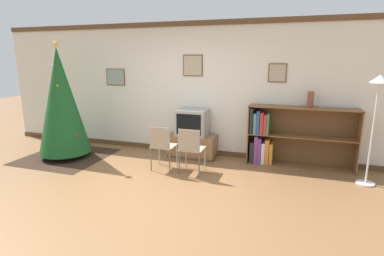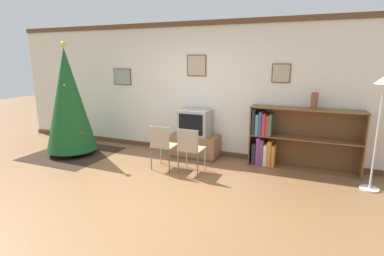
% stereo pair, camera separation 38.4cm
% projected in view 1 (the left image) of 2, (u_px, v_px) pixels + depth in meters
% --- Properties ---
extents(ground_plane, '(24.00, 24.00, 0.00)m').
position_uv_depth(ground_plane, '(143.00, 195.00, 4.44)').
color(ground_plane, brown).
extents(wall_back, '(9.11, 0.11, 2.70)m').
position_uv_depth(wall_back, '(190.00, 89.00, 6.21)').
color(wall_back, silver).
rests_on(wall_back, ground_plane).
extents(area_rug, '(1.62, 1.60, 0.01)m').
position_uv_depth(area_rug, '(67.00, 156.00, 6.17)').
color(area_rug, '#332319').
rests_on(area_rug, ground_plane).
extents(christmas_tree, '(1.00, 1.00, 2.29)m').
position_uv_depth(christmas_tree, '(61.00, 102.00, 5.91)').
color(christmas_tree, maroon).
rests_on(christmas_tree, area_rug).
extents(tv_console, '(0.97, 0.48, 0.46)m').
position_uv_depth(tv_console, '(192.00, 146.00, 6.13)').
color(tv_console, brown).
rests_on(tv_console, ground_plane).
extents(television, '(0.61, 0.47, 0.52)m').
position_uv_depth(television, '(192.00, 122.00, 6.02)').
color(television, '#9E9E99').
rests_on(television, tv_console).
extents(folding_chair_left, '(0.40, 0.40, 0.82)m').
position_uv_depth(folding_chair_left, '(162.00, 145.00, 5.32)').
color(folding_chair_left, tan).
rests_on(folding_chair_left, ground_plane).
extents(folding_chair_right, '(0.40, 0.40, 0.82)m').
position_uv_depth(folding_chair_right, '(191.00, 148.00, 5.16)').
color(folding_chair_right, tan).
rests_on(folding_chair_right, ground_plane).
extents(bookshelf, '(1.91, 0.36, 1.12)m').
position_uv_depth(bookshelf, '(280.00, 138.00, 5.62)').
color(bookshelf, brown).
rests_on(bookshelf, ground_plane).
extents(vase, '(0.11, 0.11, 0.29)m').
position_uv_depth(vase, '(310.00, 99.00, 5.33)').
color(vase, brown).
rests_on(vase, bookshelf).
extents(standing_lamp, '(0.28, 0.28, 1.74)m').
position_uv_depth(standing_lamp, '(377.00, 102.00, 4.53)').
color(standing_lamp, silver).
rests_on(standing_lamp, ground_plane).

